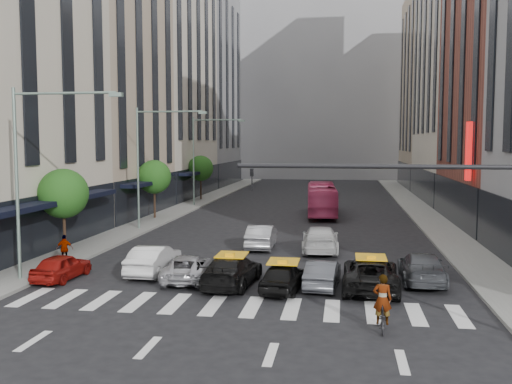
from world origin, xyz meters
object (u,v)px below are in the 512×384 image
at_px(taxi_left, 232,271).
at_px(taxi_center, 283,277).
at_px(streetlamp_mid, 150,152).
at_px(car_red, 62,267).
at_px(motorcycle, 382,319).
at_px(streetlamp_near, 35,158).
at_px(bus, 322,199).
at_px(pedestrian_far, 65,249).
at_px(streetlamp_far, 203,149).
at_px(car_white_front, 154,260).

xyz_separation_m(taxi_left, taxi_center, (2.44, -0.55, -0.06)).
distance_m(streetlamp_mid, car_red, 16.28).
distance_m(taxi_left, motorcycle, 8.39).
relative_size(streetlamp_near, bus, 0.86).
bearing_deg(car_red, pedestrian_far, -62.42).
bearing_deg(motorcycle, streetlamp_far, -64.17).
xyz_separation_m(streetlamp_mid, taxi_left, (9.19, -15.31, -5.19)).
bearing_deg(motorcycle, taxi_left, -37.20).
distance_m(car_red, bus, 28.62).
relative_size(streetlamp_mid, streetlamp_far, 1.00).
bearing_deg(car_white_front, car_red, 25.75).
distance_m(taxi_left, pedestrian_far, 10.09).
xyz_separation_m(car_white_front, taxi_center, (6.79, -2.30, -0.08)).
xyz_separation_m(streetlamp_near, streetlamp_far, (0.00, 32.00, 0.00)).
bearing_deg(streetlamp_far, streetlamp_near, -90.00).
height_order(streetlamp_far, bus, streetlamp_far).
distance_m(streetlamp_mid, streetlamp_far, 16.00).
bearing_deg(bus, streetlamp_far, -26.34).
distance_m(streetlamp_near, bus, 29.84).
bearing_deg(motorcycle, streetlamp_near, -13.98).
relative_size(streetlamp_mid, car_red, 2.41).
bearing_deg(streetlamp_near, car_white_front, 26.73).
bearing_deg(car_white_front, streetlamp_mid, -69.11).
bearing_deg(pedestrian_far, taxi_center, 151.80).
bearing_deg(car_red, streetlamp_mid, -83.84).
height_order(motorcycle, pedestrian_far, pedestrian_far).
bearing_deg(taxi_center, taxi_left, -5.23).
bearing_deg(taxi_left, bus, -91.90).
height_order(taxi_left, bus, bus).
distance_m(motorcycle, pedestrian_far, 18.10).
relative_size(streetlamp_near, car_red, 2.41).
height_order(taxi_left, pedestrian_far, pedestrian_far).
xyz_separation_m(streetlamp_near, car_red, (0.84, 0.62, -5.27)).
relative_size(car_white_front, bus, 0.43).
distance_m(streetlamp_far, pedestrian_far, 28.91).
bearing_deg(taxi_left, streetlamp_near, 9.16).
height_order(streetlamp_near, car_red, streetlamp_near).
bearing_deg(car_red, taxi_left, -176.49).
bearing_deg(taxi_left, car_red, 5.38).
xyz_separation_m(taxi_left, bus, (3.11, 26.13, 0.74)).
height_order(streetlamp_far, car_red, streetlamp_far).
bearing_deg(streetlamp_far, taxi_left, -73.64).
xyz_separation_m(taxi_left, pedestrian_far, (-9.68, 2.85, 0.20)).
height_order(streetlamp_far, car_white_front, streetlamp_far).
height_order(taxi_left, motorcycle, taxi_left).
relative_size(streetlamp_far, pedestrian_far, 5.87).
relative_size(streetlamp_near, taxi_left, 1.82).
xyz_separation_m(bus, motorcycle, (3.31, -31.52, -1.03)).
bearing_deg(bus, streetlamp_near, 61.83).
xyz_separation_m(streetlamp_mid, pedestrian_far, (-0.49, -12.47, -4.99)).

